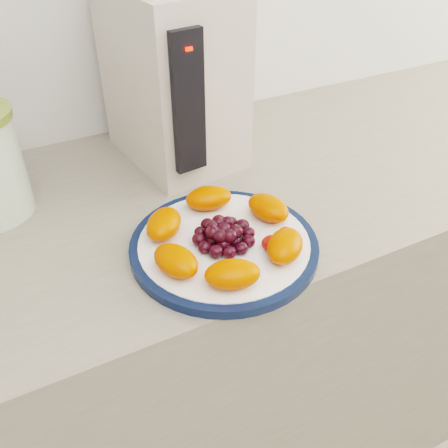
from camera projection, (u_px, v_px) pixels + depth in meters
counter at (153, 369)px, 1.14m from camera, size 3.50×0.60×0.90m
cabinet_face at (154, 377)px, 1.15m from camera, size 3.48×0.58×0.84m
plate_rim at (224, 246)px, 0.77m from camera, size 0.29×0.29×0.01m
plate_face at (224, 246)px, 0.77m from camera, size 0.26×0.26×0.02m
appliance_body at (173, 77)px, 0.92m from camera, size 0.21×0.28×0.32m
appliance_panel at (188, 104)px, 0.81m from camera, size 0.06×0.02×0.24m
appliance_led at (189, 49)px, 0.75m from camera, size 0.01×0.01×0.01m
fruit_plate at (224, 234)px, 0.75m from camera, size 0.25×0.25×0.04m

